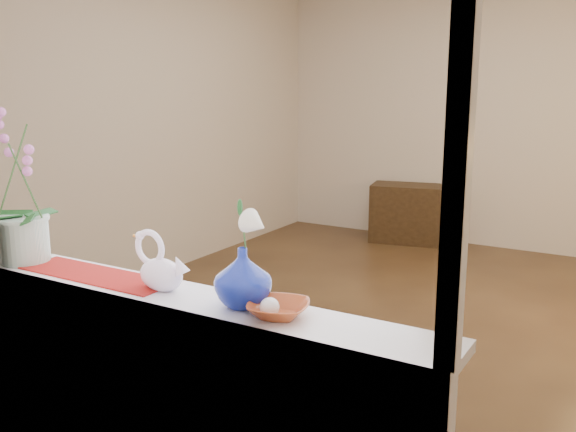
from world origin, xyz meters
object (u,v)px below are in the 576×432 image
at_px(paperweight, 270,307).
at_px(side_table, 411,214).
at_px(amber_dish, 278,310).
at_px(swan, 161,262).
at_px(blue_vase, 243,273).
at_px(orchid_pot, 19,187).

bearing_deg(paperweight, side_table, 104.43).
xyz_separation_m(paperweight, amber_dish, (0.02, 0.02, -0.01)).
bearing_deg(side_table, swan, -93.67).
bearing_deg(amber_dish, paperweight, -142.54).
bearing_deg(amber_dish, side_table, 104.75).
bearing_deg(swan, blue_vase, 19.68).
xyz_separation_m(amber_dish, side_table, (-1.22, 4.63, -0.64)).
distance_m(orchid_pot, amber_dish, 1.31).
bearing_deg(swan, amber_dish, 16.72).
distance_m(paperweight, amber_dish, 0.03).
xyz_separation_m(swan, amber_dish, (0.52, -0.01, -0.08)).
bearing_deg(blue_vase, orchid_pot, -178.70).
distance_m(orchid_pot, swan, 0.79).
distance_m(orchid_pot, blue_vase, 1.14).
bearing_deg(paperweight, swan, 176.51).
bearing_deg(blue_vase, side_table, 102.98).
height_order(blue_vase, amber_dish, blue_vase).
distance_m(orchid_pot, paperweight, 1.29).
height_order(orchid_pot, blue_vase, orchid_pot).
height_order(orchid_pot, paperweight, orchid_pot).
xyz_separation_m(blue_vase, amber_dish, (0.16, -0.02, -0.10)).
relative_size(swan, side_table, 0.31).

